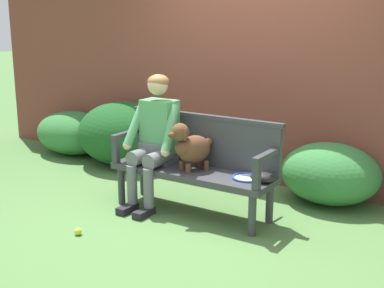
{
  "coord_description": "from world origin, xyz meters",
  "views": [
    {
      "loc": [
        2.61,
        -4.03,
        1.87
      ],
      "look_at": [
        0.0,
        0.0,
        0.68
      ],
      "focal_mm": 49.5,
      "sensor_mm": 36.0,
      "label": 1
    }
  ],
  "objects": [
    {
      "name": "ground_plane",
      "position": [
        0.0,
        0.0,
        0.0
      ],
      "size": [
        40.0,
        40.0,
        0.0
      ],
      "primitive_type": "plane",
      "color": "#4C753D"
    },
    {
      "name": "brick_garden_fence",
      "position": [
        0.0,
        1.37,
        1.22
      ],
      "size": [
        8.0,
        0.3,
        2.45
      ],
      "primitive_type": "cube",
      "color": "brown",
      "rests_on": "ground"
    },
    {
      "name": "hedge_bush_mid_left",
      "position": [
        -2.56,
        0.97,
        0.29
      ],
      "size": [
        1.1,
        0.8,
        0.58
      ],
      "primitive_type": "ellipsoid",
      "color": "#337538",
      "rests_on": "ground"
    },
    {
      "name": "hedge_bush_far_left",
      "position": [
        -1.65,
        0.95,
        0.4
      ],
      "size": [
        1.2,
        1.07,
        0.8
      ],
      "primitive_type": "ellipsoid",
      "color": "#194C1E",
      "rests_on": "ground"
    },
    {
      "name": "hedge_bush_mid_right",
      "position": [
        1.01,
        0.99,
        0.31
      ],
      "size": [
        1.0,
        0.84,
        0.61
      ],
      "primitive_type": "ellipsoid",
      "color": "#337538",
      "rests_on": "ground"
    },
    {
      "name": "garden_bench",
      "position": [
        0.0,
        0.0,
        0.37
      ],
      "size": [
        1.62,
        0.47,
        0.43
      ],
      "color": "#38383D",
      "rests_on": "ground"
    },
    {
      "name": "bench_backrest",
      "position": [
        0.0,
        0.21,
        0.69
      ],
      "size": [
        1.66,
        0.06,
        0.5
      ],
      "color": "#38383D",
      "rests_on": "garden_bench"
    },
    {
      "name": "bench_armrest_left_end",
      "position": [
        -0.77,
        -0.08,
        0.63
      ],
      "size": [
        0.06,
        0.47,
        0.28
      ],
      "color": "#38383D",
      "rests_on": "garden_bench"
    },
    {
      "name": "bench_armrest_right_end",
      "position": [
        0.77,
        -0.08,
        0.63
      ],
      "size": [
        0.06,
        0.47,
        0.28
      ],
      "color": "#38383D",
      "rests_on": "garden_bench"
    },
    {
      "name": "person_seated",
      "position": [
        -0.43,
        -0.01,
        0.71
      ],
      "size": [
        0.56,
        0.64,
        1.3
      ],
      "color": "black",
      "rests_on": "ground"
    },
    {
      "name": "dog_on_bench",
      "position": [
        0.0,
        -0.03,
        0.66
      ],
      "size": [
        0.34,
        0.46,
        0.47
      ],
      "color": "brown",
      "rests_on": "garden_bench"
    },
    {
      "name": "tennis_racket",
      "position": [
        0.57,
        0.07,
        0.44
      ],
      "size": [
        0.32,
        0.57,
        0.03
      ],
      "color": "blue",
      "rests_on": "garden_bench"
    },
    {
      "name": "baseball_glove",
      "position": [
        0.73,
        0.01,
        0.48
      ],
      "size": [
        0.25,
        0.22,
        0.09
      ],
      "primitive_type": "ellipsoid",
      "rotation": [
        0.0,
        0.0,
        0.23
      ],
      "color": "black",
      "rests_on": "garden_bench"
    },
    {
      "name": "tennis_ball",
      "position": [
        -0.54,
        -0.99,
        0.03
      ],
      "size": [
        0.07,
        0.07,
        0.07
      ],
      "primitive_type": "sphere",
      "color": "#CCDB33",
      "rests_on": "ground"
    }
  ]
}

